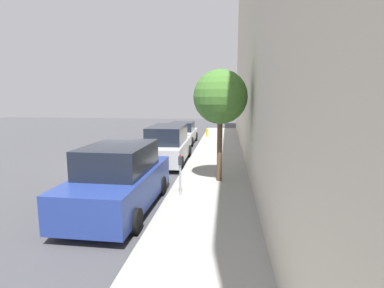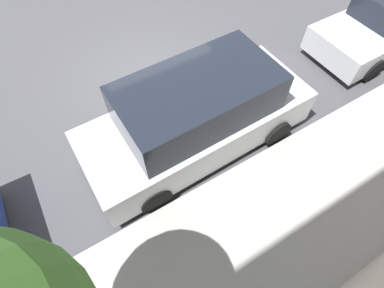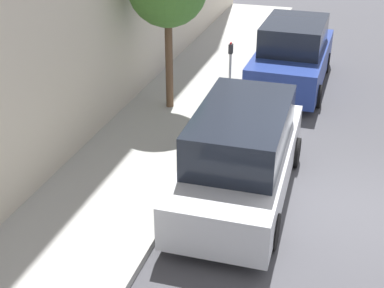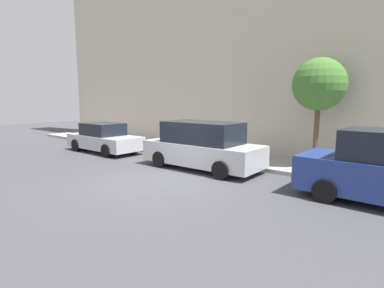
% 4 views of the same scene
% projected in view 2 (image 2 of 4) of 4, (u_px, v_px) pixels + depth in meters
% --- Properties ---
extents(ground_plane, '(60.00, 60.00, 0.00)m').
position_uv_depth(ground_plane, '(146.00, 80.00, 8.08)').
color(ground_plane, '#424247').
extents(sidewalk, '(2.83, 32.00, 0.15)m').
position_uv_depth(sidewalk, '(261.00, 234.00, 5.66)').
color(sidewalk, '#9E9E99').
rests_on(sidewalk, ground_plane).
extents(parked_minivan_second, '(2.02, 4.93, 1.90)m').
position_uv_depth(parked_minivan_second, '(197.00, 116.00, 6.17)').
color(parked_minivan_second, '#B7BABF').
rests_on(parked_minivan_second, ground_plane).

